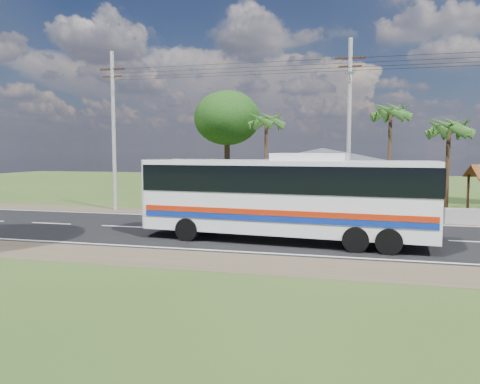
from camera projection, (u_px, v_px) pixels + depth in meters
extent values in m
plane|color=#2E481A|center=(284.00, 234.00, 23.65)|extent=(120.00, 120.00, 0.00)
cube|color=black|center=(284.00, 234.00, 23.65)|extent=(120.00, 10.00, 0.02)
cube|color=brown|center=(299.00, 216.00, 29.93)|extent=(120.00, 3.00, 0.01)
cube|color=brown|center=(257.00, 264.00, 17.37)|extent=(120.00, 3.00, 0.01)
cube|color=silver|center=(295.00, 220.00, 28.19)|extent=(120.00, 0.15, 0.01)
cube|color=silver|center=(266.00, 253.00, 19.11)|extent=(120.00, 0.15, 0.01)
cube|color=silver|center=(284.00, 233.00, 23.65)|extent=(120.00, 0.15, 0.01)
cube|color=tan|center=(323.00, 185.00, 35.83)|extent=(10.00, 8.00, 3.20)
cube|color=#4C4F54|center=(323.00, 163.00, 35.68)|extent=(10.60, 8.60, 0.10)
pyramid|color=#4C4F54|center=(323.00, 148.00, 35.58)|extent=(12.40, 10.00, 1.20)
cube|color=black|center=(275.00, 186.00, 32.66)|extent=(1.20, 0.08, 1.20)
cube|color=black|center=(318.00, 187.00, 31.94)|extent=(1.20, 0.08, 1.20)
cube|color=black|center=(364.00, 188.00, 31.21)|extent=(1.20, 0.08, 1.20)
cylinder|color=#392014|center=(468.00, 195.00, 30.90)|extent=(0.16, 0.16, 2.60)
cylinder|color=#9E9E99|center=(114.00, 132.00, 32.59)|extent=(0.26, 0.26, 11.00)
cube|color=#392014|center=(112.00, 69.00, 32.21)|extent=(1.80, 0.12, 0.12)
cube|color=#392014|center=(112.00, 76.00, 32.25)|extent=(1.40, 0.10, 0.10)
cylinder|color=#9E9E99|center=(349.00, 129.00, 28.72)|extent=(0.26, 0.26, 11.00)
cube|color=#392014|center=(350.00, 58.00, 28.34)|extent=(1.80, 0.12, 0.12)
cube|color=#392014|center=(350.00, 66.00, 28.38)|extent=(1.40, 0.10, 0.10)
cylinder|color=gray|center=(350.00, 76.00, 27.48)|extent=(0.08, 2.00, 0.08)
cube|color=gray|center=(349.00, 73.00, 26.51)|extent=(0.50, 0.18, 0.12)
cylinder|color=black|center=(224.00, 67.00, 30.29)|extent=(16.00, 0.02, 0.02)
cylinder|color=#47301E|center=(447.00, 168.00, 31.72)|extent=(0.28, 0.28, 6.00)
cylinder|color=#47301E|center=(389.00, 156.00, 36.85)|extent=(0.28, 0.28, 7.50)
cylinder|color=#47301E|center=(266.00, 159.00, 39.77)|extent=(0.28, 0.28, 7.00)
cylinder|color=#47301E|center=(227.00, 164.00, 42.72)|extent=(0.50, 0.50, 5.95)
ellipsoid|color=black|center=(227.00, 118.00, 42.35)|extent=(6.00, 6.00, 4.92)
cube|color=silver|center=(285.00, 196.00, 21.35)|extent=(13.27, 3.79, 3.27)
cube|color=black|center=(286.00, 178.00, 21.28)|extent=(13.33, 3.86, 1.20)
cube|color=black|center=(158.00, 183.00, 23.41)|extent=(0.34, 2.51, 1.96)
cube|color=#AC230A|center=(278.00, 213.00, 20.10)|extent=(12.83, 1.10, 0.24)
cube|color=navy|center=(278.00, 219.00, 20.12)|extent=(12.83, 1.10, 0.24)
cube|color=silver|center=(310.00, 157.00, 20.84)|extent=(3.40, 2.01, 0.33)
cylinder|color=black|center=(187.00, 230.00, 21.71)|extent=(1.12, 0.47, 1.09)
cylinder|color=black|center=(208.00, 222.00, 24.07)|extent=(1.12, 0.47, 1.09)
cylinder|color=black|center=(356.00, 240.00, 19.26)|extent=(1.12, 0.47, 1.09)
cylinder|color=black|center=(360.00, 230.00, 21.62)|extent=(1.12, 0.47, 1.09)
cylinder|color=black|center=(389.00, 242.00, 18.84)|extent=(1.12, 0.47, 1.09)
cylinder|color=black|center=(390.00, 231.00, 21.20)|extent=(1.12, 0.47, 1.09)
imported|color=black|center=(371.00, 211.00, 29.54)|extent=(1.59, 0.75, 0.80)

